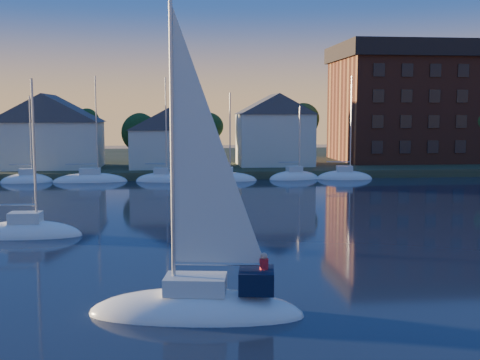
{
  "coord_description": "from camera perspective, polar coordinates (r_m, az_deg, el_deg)",
  "views": [
    {
      "loc": [
        -5.65,
        -23.22,
        8.24
      ],
      "look_at": [
        -0.78,
        22.0,
        3.13
      ],
      "focal_mm": 45.0,
      "sensor_mm": 36.0,
      "label": 1
    }
  ],
  "objects": [
    {
      "name": "clubhouse_centre",
      "position": [
        80.28,
        -6.42,
        4.15
      ],
      "size": [
        11.55,
        8.4,
        8.08
      ],
      "color": "beige",
      "rests_on": "shoreline_land"
    },
    {
      "name": "clubhouse_east",
      "position": [
        83.38,
        3.28,
        4.86
      ],
      "size": [
        10.5,
        8.4,
        9.8
      ],
      "color": "beige",
      "rests_on": "shoreline_land"
    },
    {
      "name": "condo_block",
      "position": [
        96.69,
        18.2,
        7.01
      ],
      "size": [
        31.0,
        17.0,
        17.4
      ],
      "color": "brown",
      "rests_on": "shoreline_land"
    },
    {
      "name": "shoreline_land",
      "position": [
        98.73,
        -2.85,
        1.62
      ],
      "size": [
        160.0,
        50.0,
        2.0
      ],
      "primitive_type": "cube",
      "color": "#2D3720",
      "rests_on": "ground"
    },
    {
      "name": "drifting_sailboat_left",
      "position": [
        42.74,
        -19.62,
        -4.95
      ],
      "size": [
        7.43,
        2.53,
        11.56
      ],
      "rotation": [
        0.0,
        0.0,
        -0.01
      ],
      "color": "white",
      "rests_on": "ground"
    },
    {
      "name": "hero_sailboat",
      "position": [
        25.02,
        -3.89,
        -11.42
      ],
      "size": [
        9.17,
        4.14,
        13.85
      ],
      "rotation": [
        0.0,
        0.0,
        2.99
      ],
      "color": "white",
      "rests_on": "ground"
    },
    {
      "name": "moored_fleet",
      "position": [
        72.96,
        -11.1,
        -0.12
      ],
      "size": [
        63.5,
        2.4,
        12.05
      ],
      "color": "white",
      "rests_on": "ground"
    },
    {
      "name": "tree_line",
      "position": [
        86.57,
        -1.09,
        5.71
      ],
      "size": [
        93.4,
        5.4,
        8.9
      ],
      "color": "#3C2A1B",
      "rests_on": "shoreline_land"
    },
    {
      "name": "clubhouse_west",
      "position": [
        82.88,
        -17.58,
        4.52
      ],
      "size": [
        13.65,
        9.45,
        9.64
      ],
      "color": "beige",
      "rests_on": "shoreline_land"
    },
    {
      "name": "ground",
      "position": [
        25.28,
        7.29,
        -12.66
      ],
      "size": [
        260.0,
        260.0,
        0.0
      ],
      "primitive_type": "plane",
      "color": "black",
      "rests_on": "ground"
    },
    {
      "name": "wooden_dock",
      "position": [
        75.88,
        -1.85,
        0.17
      ],
      "size": [
        120.0,
        3.0,
        1.0
      ],
      "primitive_type": "cube",
      "color": "brown",
      "rests_on": "ground"
    }
  ]
}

